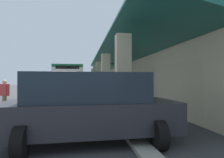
# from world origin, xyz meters

# --- Properties ---
(ground) EXTENTS (120.00, 120.00, 0.00)m
(ground) POSITION_xyz_m (0.00, 8.00, 0.00)
(ground) COLOR #38383A
(curb_strip) EXTENTS (35.38, 0.50, 0.12)m
(curb_strip) POSITION_xyz_m (-2.62, 3.24, 0.06)
(curb_strip) COLOR #9E998E
(curb_strip) RESTS_ON ground
(plaza_building) EXTENTS (29.79, 16.86, 6.95)m
(plaza_building) POSITION_xyz_m (-2.62, 12.87, 3.48)
(plaza_building) COLOR #C6B793
(plaza_building) RESTS_ON ground
(transit_bus) EXTENTS (11.29, 3.09, 3.34)m
(transit_bus) POSITION_xyz_m (-5.94, 0.29, 1.85)
(transit_bus) COLOR #196638
(transit_bus) RESTS_ON ground
(parked_suv_charcoal) EXTENTS (2.85, 4.88, 1.97)m
(parked_suv_charcoal) POSITION_xyz_m (10.99, 1.94, 1.02)
(parked_suv_charcoal) COLOR #232328
(parked_suv_charcoal) RESTS_ON ground
(pedestrian) EXTENTS (0.50, 0.56, 1.78)m
(pedestrian) POSITION_xyz_m (4.67, -2.58, 1.02)
(pedestrian) COLOR #726651
(pedestrian) RESTS_ON ground
(potted_palm) EXTENTS (2.06, 1.49, 2.95)m
(potted_palm) POSITION_xyz_m (3.00, 4.20, 0.69)
(potted_palm) COLOR gray
(potted_palm) RESTS_ON ground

